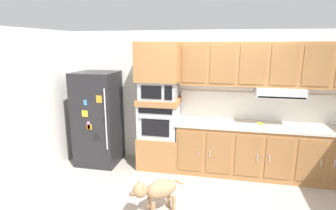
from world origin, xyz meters
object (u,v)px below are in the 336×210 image
(microwave, at_px, (159,90))
(dog, at_px, (157,190))
(built_in_oven, at_px, (159,120))
(screwdriver, at_px, (261,123))
(refrigerator, at_px, (98,118))

(microwave, distance_m, dog, 1.85)
(built_in_oven, xyz_separation_m, microwave, (0.00, -0.00, 0.56))
(dog, bearing_deg, screwdriver, -175.15)
(built_in_oven, bearing_deg, screwdriver, 1.42)
(built_in_oven, relative_size, dog, 1.08)
(refrigerator, distance_m, dog, 2.10)
(built_in_oven, xyz_separation_m, screwdriver, (1.78, 0.04, 0.03))
(refrigerator, height_order, microwave, refrigerator)
(refrigerator, height_order, built_in_oven, refrigerator)
(refrigerator, relative_size, dog, 2.70)
(refrigerator, distance_m, built_in_oven, 1.18)
(microwave, relative_size, screwdriver, 3.96)
(microwave, bearing_deg, screwdriver, 1.42)
(built_in_oven, height_order, screwdriver, built_in_oven)
(microwave, bearing_deg, built_in_oven, 179.23)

